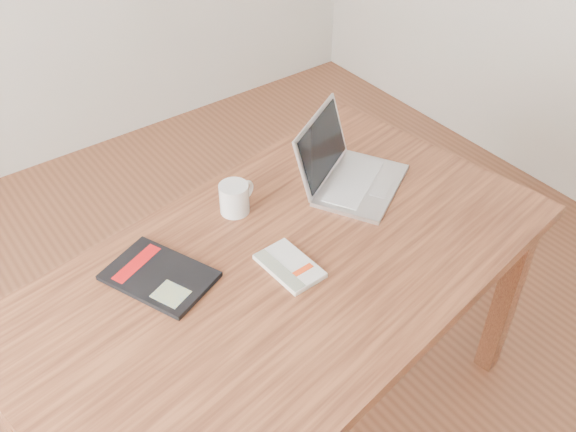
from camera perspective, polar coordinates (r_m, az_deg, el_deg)
room at (r=1.28m, az=-8.12°, el=11.59°), size 4.04×4.04×2.70m
desk at (r=1.80m, az=-0.14°, el=-6.25°), size 1.63×1.10×0.75m
white_guidebook at (r=1.71m, az=0.13°, el=-4.47°), size 0.12×0.19×0.02m
black_guidebook at (r=1.72m, az=-11.36°, el=-5.25°), size 0.27×0.32×0.01m
laptop at (r=1.99m, az=5.26°, el=4.01°), size 0.40×0.39×0.21m
coffee_mug at (r=1.88m, az=-4.74°, el=1.66°), size 0.12×0.09×0.09m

